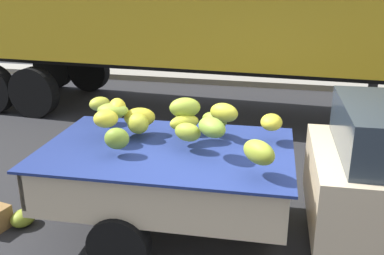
{
  "coord_description": "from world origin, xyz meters",
  "views": [
    {
      "loc": [
        0.6,
        -4.17,
        2.89
      ],
      "look_at": [
        -0.53,
        0.62,
        1.18
      ],
      "focal_mm": 40.53,
      "sensor_mm": 36.0,
      "label": 1
    }
  ],
  "objects": [
    {
      "name": "fallen_banana_bunch_near_tailgate",
      "position": [
        -2.48,
        -0.13,
        0.11
      ],
      "size": [
        0.34,
        0.39,
        0.21
      ],
      "primitive_type": "ellipsoid",
      "rotation": [
        0.0,
        0.0,
        1.26
      ],
      "color": "olive",
      "rests_on": "ground"
    },
    {
      "name": "curb_strip",
      "position": [
        0.0,
        7.99,
        0.08
      ],
      "size": [
        80.0,
        0.8,
        0.16
      ],
      "primitive_type": "cube",
      "color": "gray",
      "rests_on": "ground"
    },
    {
      "name": "ground",
      "position": [
        0.0,
        0.0,
        0.0
      ],
      "size": [
        220.0,
        220.0,
        0.0
      ],
      "primitive_type": "plane",
      "color": "#28282B"
    },
    {
      "name": "pickup_truck",
      "position": [
        1.2,
        0.25,
        0.89
      ],
      "size": [
        5.0,
        2.03,
        1.7
      ],
      "rotation": [
        0.0,
        0.0,
        0.05
      ],
      "color": "#CCB793",
      "rests_on": "ground"
    }
  ]
}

